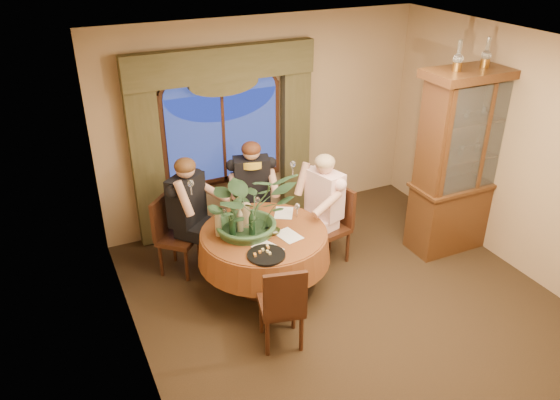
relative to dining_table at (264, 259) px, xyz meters
name	(u,v)px	position (x,y,z in m)	size (l,w,h in m)	color
floor	(355,311)	(0.72, -0.85, -0.38)	(5.00, 5.00, 0.00)	black
wall_back	(263,122)	(0.72, 1.65, 1.02)	(4.50, 4.50, 0.00)	#A08361
wall_right	(531,160)	(2.97, -0.85, 1.02)	(5.00, 5.00, 0.00)	#A08361
ceiling	(376,55)	(0.72, -0.85, 2.42)	(5.00, 5.00, 0.00)	white
window	(223,138)	(0.12, 1.58, 0.92)	(1.62, 0.10, 1.32)	navy
arched_transom	(220,79)	(0.12, 1.58, 1.71)	(1.60, 0.06, 0.44)	navy
drapery_left	(147,161)	(-0.91, 1.53, 0.80)	(0.38, 0.14, 2.32)	#3F3B1F
drapery_right	(295,136)	(1.15, 1.53, 0.80)	(0.38, 0.14, 2.32)	#3F3B1F
swag_valance	(222,64)	(0.12, 1.50, 1.90)	(2.45, 0.16, 0.42)	#3F3B1F
dining_table	(264,259)	(0.00, 0.00, 0.00)	(1.51, 1.51, 0.75)	maroon
china_cabinet	(468,162)	(2.70, -0.18, 0.80)	(1.44, 0.57, 2.34)	#3D2211
oil_lamp_left	(459,56)	(2.29, -0.18, 2.14)	(0.11, 0.11, 0.34)	#A5722D
oil_lamp_center	(487,52)	(2.70, -0.18, 2.14)	(0.11, 0.11, 0.34)	#A5722D
oil_lamp_right	(514,49)	(3.10, -0.18, 2.14)	(0.11, 0.11, 0.34)	#A5722D
chair_right	(329,227)	(0.95, 0.18, 0.10)	(0.42, 0.42, 0.96)	black
chair_back_right	(250,212)	(0.21, 0.93, 0.10)	(0.42, 0.42, 0.96)	black
chair_back	(178,237)	(-0.79, 0.74, 0.10)	(0.42, 0.42, 0.96)	black
chair_front_left	(281,303)	(-0.22, -0.93, 0.10)	(0.42, 0.42, 0.96)	black
person_pink	(324,208)	(0.92, 0.27, 0.33)	(0.51, 0.47, 1.42)	#F5CBC8
person_back	(188,214)	(-0.65, 0.78, 0.35)	(0.52, 0.48, 1.46)	black
person_scarf	(252,193)	(0.28, 1.01, 0.34)	(0.51, 0.47, 1.43)	black
stoneware_vase	(246,216)	(-0.15, 0.16, 0.52)	(0.16, 0.16, 0.29)	tan
centerpiece_plant	(248,177)	(-0.13, 0.10, 1.02)	(1.03, 1.14, 0.89)	#345A35
olive_bowl	(274,232)	(0.08, -0.09, 0.40)	(0.15, 0.15, 0.05)	#4C542D
cheese_platter	(266,255)	(-0.18, -0.47, 0.39)	(0.40, 0.40, 0.02)	black
wine_bottle_0	(232,225)	(-0.37, 0.01, 0.54)	(0.07, 0.07, 0.33)	black
wine_bottle_1	(218,222)	(-0.48, 0.14, 0.54)	(0.07, 0.07, 0.33)	tan
wine_bottle_2	(240,221)	(-0.25, 0.06, 0.54)	(0.07, 0.07, 0.33)	tan
wine_bottle_3	(252,224)	(-0.16, -0.06, 0.54)	(0.07, 0.07, 0.33)	black
tasting_paper_0	(288,235)	(0.21, -0.20, 0.38)	(0.21, 0.30, 0.00)	white
tasting_paper_1	(284,213)	(0.38, 0.28, 0.38)	(0.21, 0.30, 0.00)	white
tasting_paper_2	(268,248)	(-0.10, -0.34, 0.38)	(0.21, 0.30, 0.00)	white
wine_glass_person_pink	(297,210)	(0.48, 0.14, 0.46)	(0.07, 0.07, 0.18)	silver
wine_glass_person_back	(224,215)	(-0.32, 0.39, 0.46)	(0.07, 0.07, 0.18)	silver
wine_glass_person_scarf	(258,203)	(0.13, 0.49, 0.46)	(0.07, 0.07, 0.18)	silver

